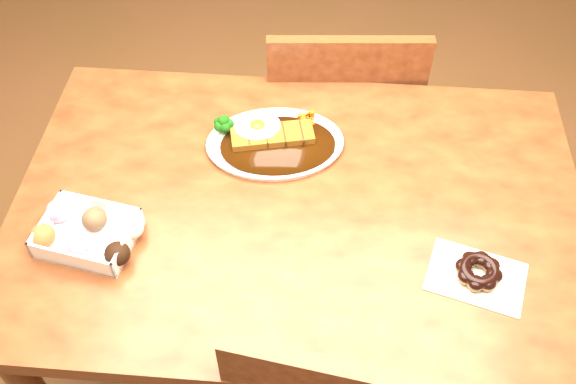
# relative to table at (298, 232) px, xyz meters

# --- Properties ---
(ground) EXTENTS (6.00, 6.00, 0.00)m
(ground) POSITION_rel_table_xyz_m (0.00, 0.00, -0.65)
(ground) COLOR brown
(ground) RESTS_ON ground
(table) EXTENTS (1.20, 0.80, 0.75)m
(table) POSITION_rel_table_xyz_m (0.00, 0.00, 0.00)
(table) COLOR #4D1F0F
(table) RESTS_ON ground
(chair_far) EXTENTS (0.45, 0.45, 0.87)m
(chair_far) POSITION_rel_table_xyz_m (0.08, 0.53, -0.17)
(chair_far) COLOR #4D1F0F
(chair_far) RESTS_ON ground
(katsu_curry_plate) EXTENTS (0.33, 0.26, 0.06)m
(katsu_curry_plate) POSITION_rel_table_xyz_m (-0.07, 0.17, 0.11)
(katsu_curry_plate) COLOR white
(katsu_curry_plate) RESTS_ON table
(donut_box) EXTENTS (0.22, 0.17, 0.05)m
(donut_box) POSITION_rel_table_xyz_m (-0.41, -0.13, 0.12)
(donut_box) COLOR white
(donut_box) RESTS_ON table
(pon_de_ring) EXTENTS (0.21, 0.17, 0.03)m
(pon_de_ring) POSITION_rel_table_xyz_m (0.35, -0.15, 0.12)
(pon_de_ring) COLOR silver
(pon_de_ring) RESTS_ON table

